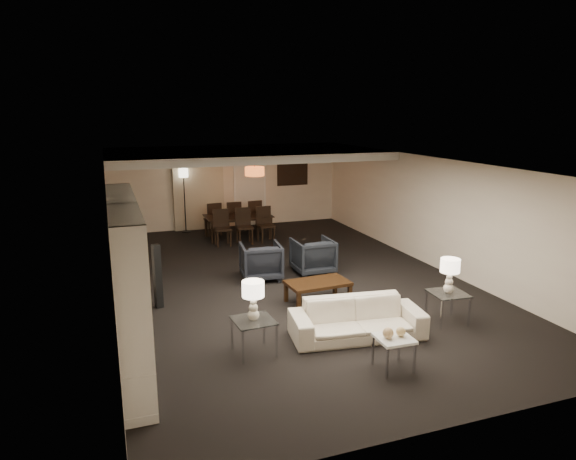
# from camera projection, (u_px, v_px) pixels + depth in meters

# --- Properties ---
(floor) EXTENTS (11.00, 11.00, 0.00)m
(floor) POSITION_uv_depth(u_px,v_px,m) (288.00, 280.00, 10.90)
(floor) COLOR black
(floor) RESTS_ON ground
(ceiling) EXTENTS (7.00, 11.00, 0.02)m
(ceiling) POSITION_uv_depth(u_px,v_px,m) (288.00, 162.00, 10.32)
(ceiling) COLOR silver
(ceiling) RESTS_ON ground
(wall_back) EXTENTS (7.00, 0.02, 2.50)m
(wall_back) POSITION_uv_depth(u_px,v_px,m) (227.00, 186.00, 15.65)
(wall_back) COLOR beige
(wall_back) RESTS_ON ground
(wall_front) EXTENTS (7.00, 0.02, 2.50)m
(wall_front) POSITION_uv_depth(u_px,v_px,m) (458.00, 326.00, 5.57)
(wall_front) COLOR beige
(wall_front) RESTS_ON ground
(wall_left) EXTENTS (0.02, 11.00, 2.50)m
(wall_left) POSITION_uv_depth(u_px,v_px,m) (110.00, 237.00, 9.46)
(wall_left) COLOR beige
(wall_left) RESTS_ON ground
(wall_right) EXTENTS (0.02, 11.00, 2.50)m
(wall_right) POSITION_uv_depth(u_px,v_px,m) (432.00, 212.00, 11.76)
(wall_right) COLOR beige
(wall_right) RESTS_ON ground
(ceiling_soffit) EXTENTS (7.00, 4.00, 0.20)m
(ceiling_soffit) POSITION_uv_depth(u_px,v_px,m) (243.00, 154.00, 13.55)
(ceiling_soffit) COLOR silver
(ceiling_soffit) RESTS_ON ceiling
(curtains) EXTENTS (1.50, 0.12, 2.40)m
(curtains) POSITION_uv_depth(u_px,v_px,m) (199.00, 190.00, 15.29)
(curtains) COLOR beige
(curtains) RESTS_ON wall_back
(door) EXTENTS (0.90, 0.05, 2.10)m
(door) POSITION_uv_depth(u_px,v_px,m) (250.00, 192.00, 15.90)
(door) COLOR silver
(door) RESTS_ON wall_back
(painting) EXTENTS (0.95, 0.04, 0.65)m
(painting) POSITION_uv_depth(u_px,v_px,m) (292.00, 174.00, 16.23)
(painting) COLOR #142D38
(painting) RESTS_ON wall_back
(media_unit) EXTENTS (0.38, 3.40, 2.35)m
(media_unit) POSITION_uv_depth(u_px,v_px,m) (128.00, 283.00, 7.16)
(media_unit) COLOR white
(media_unit) RESTS_ON wall_left
(pendant_light) EXTENTS (0.52, 0.52, 0.24)m
(pendant_light) POSITION_uv_depth(u_px,v_px,m) (255.00, 171.00, 13.76)
(pendant_light) COLOR #D8591E
(pendant_light) RESTS_ON ceiling_soffit
(sofa) EXTENTS (2.18, 1.09, 0.61)m
(sofa) POSITION_uv_depth(u_px,v_px,m) (357.00, 319.00, 8.12)
(sofa) COLOR beige
(sofa) RESTS_ON floor
(coffee_table) EXTENTS (1.19, 0.75, 0.41)m
(coffee_table) POSITION_uv_depth(u_px,v_px,m) (318.00, 292.00, 9.61)
(coffee_table) COLOR black
(coffee_table) RESTS_ON floor
(armchair_left) EXTENTS (0.92, 0.94, 0.78)m
(armchair_left) POSITION_uv_depth(u_px,v_px,m) (261.00, 261.00, 10.93)
(armchair_left) COLOR black
(armchair_left) RESTS_ON floor
(armchair_right) EXTENTS (0.84, 0.86, 0.78)m
(armchair_right) POSITION_uv_depth(u_px,v_px,m) (313.00, 256.00, 11.32)
(armchair_right) COLOR black
(armchair_right) RESTS_ON floor
(side_table_left) EXTENTS (0.61, 0.61, 0.54)m
(side_table_left) POSITION_uv_depth(u_px,v_px,m) (254.00, 337.00, 7.57)
(side_table_left) COLOR white
(side_table_left) RESTS_ON floor
(side_table_right) EXTENTS (0.62, 0.62, 0.54)m
(side_table_right) POSITION_uv_depth(u_px,v_px,m) (447.00, 308.00, 8.68)
(side_table_right) COLOR silver
(side_table_right) RESTS_ON floor
(table_lamp_left) EXTENTS (0.37, 0.37, 0.59)m
(table_lamp_left) POSITION_uv_depth(u_px,v_px,m) (253.00, 301.00, 7.44)
(table_lamp_left) COLOR beige
(table_lamp_left) RESTS_ON side_table_left
(table_lamp_right) EXTENTS (0.34, 0.34, 0.59)m
(table_lamp_right) POSITION_uv_depth(u_px,v_px,m) (449.00, 276.00, 8.55)
(table_lamp_right) COLOR silver
(table_lamp_right) RESTS_ON side_table_right
(marble_table) EXTENTS (0.50, 0.50, 0.48)m
(marble_table) POSITION_uv_depth(u_px,v_px,m) (393.00, 353.00, 7.13)
(marble_table) COLOR white
(marble_table) RESTS_ON floor
(gold_gourd_a) EXTENTS (0.15, 0.15, 0.15)m
(gold_gourd_a) POSITION_uv_depth(u_px,v_px,m) (388.00, 333.00, 7.02)
(gold_gourd_a) COLOR tan
(gold_gourd_a) RESTS_ON marble_table
(gold_gourd_b) EXTENTS (0.13, 0.13, 0.13)m
(gold_gourd_b) POSITION_uv_depth(u_px,v_px,m) (401.00, 332.00, 7.09)
(gold_gourd_b) COLOR #D9B572
(gold_gourd_b) RESTS_ON marble_table
(television) EXTENTS (1.14, 0.15, 0.66)m
(television) POSITION_uv_depth(u_px,v_px,m) (128.00, 274.00, 7.88)
(television) COLOR black
(television) RESTS_ON media_unit
(vase_blue) EXTENTS (0.17, 0.17, 0.18)m
(vase_blue) POSITION_uv_depth(u_px,v_px,m) (131.00, 308.00, 6.34)
(vase_blue) COLOR #224497
(vase_blue) RESTS_ON media_unit
(vase_amber) EXTENTS (0.16, 0.16, 0.16)m
(vase_amber) POSITION_uv_depth(u_px,v_px,m) (126.00, 258.00, 6.73)
(vase_amber) COLOR gold
(vase_amber) RESTS_ON media_unit
(floor_speaker) EXTENTS (0.16, 0.16, 1.19)m
(floor_speaker) POSITION_uv_depth(u_px,v_px,m) (157.00, 276.00, 9.28)
(floor_speaker) COLOR black
(floor_speaker) RESTS_ON floor
(dining_table) EXTENTS (1.85, 1.04, 0.65)m
(dining_table) POSITION_uv_depth(u_px,v_px,m) (239.00, 227.00, 14.39)
(dining_table) COLOR black
(dining_table) RESTS_ON floor
(chair_nl) EXTENTS (0.45, 0.45, 0.96)m
(chair_nl) POSITION_uv_depth(u_px,v_px,m) (223.00, 228.00, 13.57)
(chair_nl) COLOR black
(chair_nl) RESTS_ON floor
(chair_nm) EXTENTS (0.46, 0.46, 0.96)m
(chair_nm) POSITION_uv_depth(u_px,v_px,m) (245.00, 226.00, 13.76)
(chair_nm) COLOR black
(chair_nm) RESTS_ON floor
(chair_nr) EXTENTS (0.47, 0.47, 0.96)m
(chair_nr) POSITION_uv_depth(u_px,v_px,m) (266.00, 225.00, 13.96)
(chair_nr) COLOR black
(chair_nr) RESTS_ON floor
(chair_fl) EXTENTS (0.49, 0.49, 0.96)m
(chair_fl) POSITION_uv_depth(u_px,v_px,m) (213.00, 219.00, 14.76)
(chair_fl) COLOR black
(chair_fl) RESTS_ON floor
(chair_fm) EXTENTS (0.46, 0.46, 0.96)m
(chair_fm) POSITION_uv_depth(u_px,v_px,m) (233.00, 217.00, 14.95)
(chair_fm) COLOR black
(chair_fm) RESTS_ON floor
(chair_fr) EXTENTS (0.48, 0.48, 0.96)m
(chair_fr) POSITION_uv_depth(u_px,v_px,m) (253.00, 216.00, 15.15)
(chair_fr) COLOR black
(chair_fr) RESTS_ON floor
(floor_lamp) EXTENTS (0.35, 0.35, 1.88)m
(floor_lamp) POSITION_uv_depth(u_px,v_px,m) (185.00, 201.00, 15.00)
(floor_lamp) COLOR black
(floor_lamp) RESTS_ON floor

